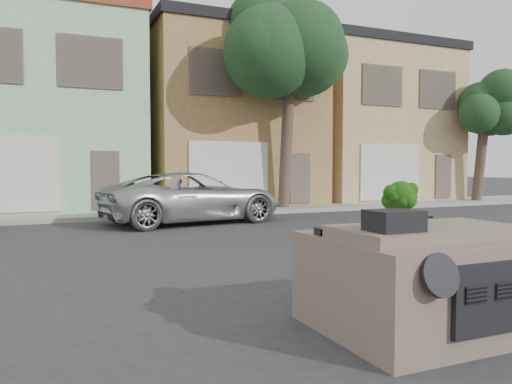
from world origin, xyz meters
TOP-DOWN VIEW (x-y plane):
  - ground_plane at (0.00, 0.00)m, footprint 120.00×120.00m
  - sidewalk at (0.00, 10.50)m, footprint 40.00×3.00m
  - townhouse_mint at (-3.50, 14.50)m, footprint 7.20×8.20m
  - townhouse_tan at (4.00, 14.50)m, footprint 7.20×8.20m
  - townhouse_beige at (11.50, 14.50)m, footprint 7.20×8.20m
  - silver_pickup at (0.68, 7.57)m, footprint 5.89×3.42m
  - tree_near at (5.00, 9.80)m, footprint 4.40×4.00m
  - tree_far at (15.00, 9.80)m, footprint 3.20×3.00m
  - car_dashboard at (0.00, -3.00)m, footprint 2.00×1.80m
  - instrument_hump at (-0.58, -3.35)m, footprint 0.48×0.38m
  - wiper_arm at (0.28, -2.62)m, footprint 0.69×0.15m
  - broccoli at (-0.14, -2.93)m, footprint 0.52×0.52m

SIDE VIEW (x-z plane):
  - ground_plane at x=0.00m, z-range 0.00..0.00m
  - silver_pickup at x=0.68m, z-range -0.77..0.77m
  - sidewalk at x=0.00m, z-range 0.00..0.15m
  - car_dashboard at x=0.00m, z-range 0.00..1.12m
  - wiper_arm at x=0.28m, z-range 1.12..1.14m
  - instrument_hump at x=-0.58m, z-range 1.12..1.32m
  - broccoli at x=-0.14m, z-range 1.12..1.59m
  - tree_far at x=15.00m, z-range 0.00..6.00m
  - townhouse_mint at x=-3.50m, z-range 0.00..7.55m
  - townhouse_tan at x=4.00m, z-range 0.00..7.55m
  - townhouse_beige at x=11.50m, z-range 0.00..7.55m
  - tree_near at x=5.00m, z-range 0.00..8.50m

